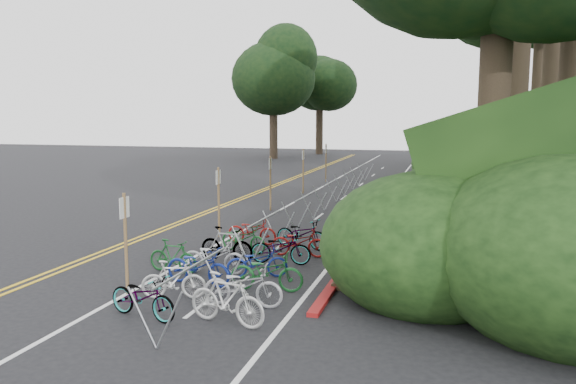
% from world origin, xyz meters
% --- Properties ---
extents(ground, '(120.00, 120.00, 0.00)m').
position_xyz_m(ground, '(0.00, 0.00, 0.00)').
color(ground, black).
rests_on(ground, ground).
extents(road_markings, '(7.47, 80.00, 0.01)m').
position_xyz_m(road_markings, '(0.63, 10.10, 0.00)').
color(road_markings, gold).
rests_on(road_markings, ground).
extents(red_curb, '(0.25, 28.00, 0.10)m').
position_xyz_m(red_curb, '(5.70, 12.00, 0.05)').
color(red_curb, maroon).
rests_on(red_curb, ground).
extents(embankment, '(14.30, 48.14, 9.11)m').
position_xyz_m(embankment, '(12.96, 19.04, 2.57)').
color(embankment, black).
rests_on(embankment, ground).
extents(bike_rack_front, '(1.14, 3.37, 1.17)m').
position_xyz_m(bike_rack_front, '(3.31, -2.79, 0.87)').
color(bike_rack_front, gray).
rests_on(bike_rack_front, ground).
extents(bike_racks_rest, '(1.14, 23.00, 1.17)m').
position_xyz_m(bike_racks_rest, '(3.00, 13.00, 0.85)').
color(bike_racks_rest, gray).
rests_on(bike_racks_rest, ground).
extents(signpost_near, '(0.08, 0.40, 2.47)m').
position_xyz_m(signpost_near, '(1.02, -1.65, 1.41)').
color(signpost_near, brown).
rests_on(signpost_near, ground).
extents(signposts_rest, '(0.08, 18.40, 2.50)m').
position_xyz_m(signposts_rest, '(0.60, 14.00, 1.43)').
color(signposts_rest, brown).
rests_on(signposts_rest, ground).
extents(bike_front, '(0.64, 1.58, 0.92)m').
position_xyz_m(bike_front, '(1.20, 0.36, 0.46)').
color(bike_front, '#144C1E').
rests_on(bike_front, ground).
extents(bike_valet, '(2.91, 9.13, 1.09)m').
position_xyz_m(bike_valet, '(3.13, 0.69, 0.48)').
color(bike_valet, slate).
rests_on(bike_valet, ground).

